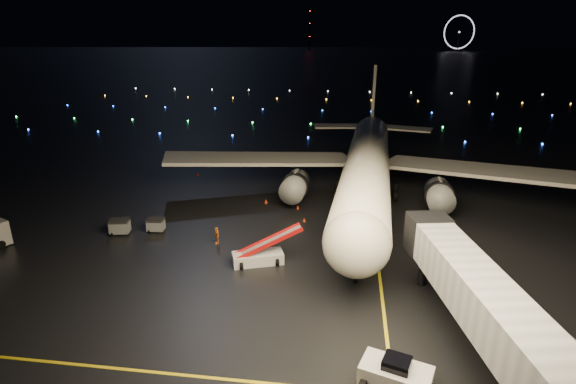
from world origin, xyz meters
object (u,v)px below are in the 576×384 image
airliner (369,137)px  crew_c (217,235)px  belt_loader (258,247)px  baggage_cart_1 (156,225)px  baggage_cart_0 (118,226)px  baggage_cart_2 (120,227)px  pushback_tug (396,373)px

airliner → crew_c: bearing=-127.5°
belt_loader → baggage_cart_1: belt_loader is taller
crew_c → baggage_cart_0: crew_c is taller
crew_c → baggage_cart_2: (-11.16, 0.91, -0.08)m
pushback_tug → belt_loader: bearing=147.0°
baggage_cart_0 → pushback_tug: bearing=-44.7°
baggage_cart_0 → airliner: bearing=21.5°
baggage_cart_1 → baggage_cart_2: baggage_cart_2 is taller
airliner → baggage_cart_1: (-23.39, -15.99, -7.14)m
pushback_tug → baggage_cart_1: pushback_tug is taller
airliner → baggage_cart_0: size_ratio=30.83×
belt_loader → baggage_cart_2: 16.90m
belt_loader → baggage_cart_2: size_ratio=3.49×
belt_loader → baggage_cart_0: belt_loader is taller
belt_loader → baggage_cart_1: 13.91m
pushback_tug → belt_loader: 18.56m
pushback_tug → baggage_cart_0: pushback_tug is taller
belt_loader → baggage_cart_1: (-12.62, 5.76, -0.93)m
airliner → crew_c: 25.00m
pushback_tug → baggage_cart_2: bearing=164.0°
belt_loader → baggage_cart_0: 17.35m
crew_c → baggage_cart_1: size_ratio=1.04×
belt_loader → crew_c: (-5.08, 3.71, -0.76)m
airliner → pushback_tug: airliner is taller
pushback_tug → baggage_cart_0: 34.18m
airliner → baggage_cart_0: airliner is taller
airliner → belt_loader: bearing=-112.6°
pushback_tug → baggage_cart_2: (-27.75, 19.16, -0.16)m
belt_loader → baggage_cart_0: bearing=143.5°
pushback_tug → baggage_cart_1: (-24.13, 20.31, -0.26)m
baggage_cart_0 → baggage_cart_2: (0.39, -0.25, 0.08)m
crew_c → baggage_cart_2: crew_c is taller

